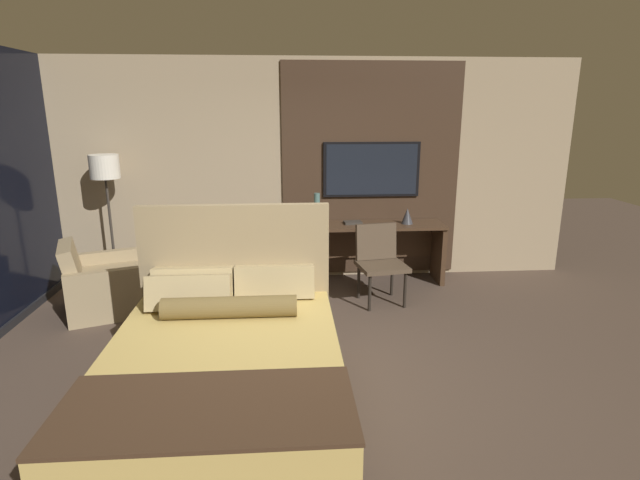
# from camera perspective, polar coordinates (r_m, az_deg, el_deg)

# --- Properties ---
(ground_plane) EXTENTS (16.00, 16.00, 0.00)m
(ground_plane) POSITION_cam_1_polar(r_m,az_deg,el_deg) (4.39, -1.71, -15.04)
(ground_plane) COLOR #4C3D33
(wall_back_tv_panel) EXTENTS (7.20, 0.09, 2.80)m
(wall_back_tv_panel) POSITION_cam_1_polar(r_m,az_deg,el_deg) (6.45, -1.63, 7.84)
(wall_back_tv_panel) COLOR tan
(wall_back_tv_panel) RESTS_ON ground_plane
(bed) EXTENTS (1.64, 2.21, 1.39)m
(bed) POSITION_cam_1_polar(r_m,az_deg,el_deg) (3.75, -10.83, -14.61)
(bed) COLOR #33281E
(bed) RESTS_ON ground_plane
(desk) EXTENTS (1.78, 0.53, 0.77)m
(desk) POSITION_cam_1_polar(r_m,az_deg,el_deg) (6.43, 6.02, -0.25)
(desk) COLOR #422D1E
(desk) RESTS_ON ground_plane
(tv) EXTENTS (1.24, 0.04, 0.70)m
(tv) POSITION_cam_1_polar(r_m,az_deg,el_deg) (6.47, 5.91, 8.02)
(tv) COLOR black
(desk_chair) EXTENTS (0.60, 0.59, 0.89)m
(desk_chair) POSITION_cam_1_polar(r_m,az_deg,el_deg) (5.79, 6.78, -1.89)
(desk_chair) COLOR #4C3D2D
(desk_chair) RESTS_ON ground_plane
(armchair_by_window) EXTENTS (1.10, 1.13, 0.80)m
(armchair_by_window) POSITION_cam_1_polar(r_m,az_deg,el_deg) (6.05, -23.32, -4.91)
(armchair_by_window) COLOR #998460
(armchair_by_window) RESTS_ON ground_plane
(floor_lamp) EXTENTS (0.34, 0.34, 1.66)m
(floor_lamp) POSITION_cam_1_polar(r_m,az_deg,el_deg) (6.47, -23.30, 6.57)
(floor_lamp) COLOR #282623
(floor_lamp) RESTS_ON ground_plane
(vase_tall) EXTENTS (0.07, 0.07, 0.41)m
(vase_tall) POSITION_cam_1_polar(r_m,az_deg,el_deg) (6.17, -0.35, 3.51)
(vase_tall) COLOR #4C706B
(vase_tall) RESTS_ON desk
(vase_short) EXTENTS (0.15, 0.15, 0.20)m
(vase_short) POSITION_cam_1_polar(r_m,az_deg,el_deg) (6.39, 9.94, 2.72)
(vase_short) COLOR #333338
(vase_short) RESTS_ON desk
(book) EXTENTS (0.23, 0.17, 0.03)m
(book) POSITION_cam_1_polar(r_m,az_deg,el_deg) (6.32, 3.76, 2.01)
(book) COLOR #332D28
(book) RESTS_ON desk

